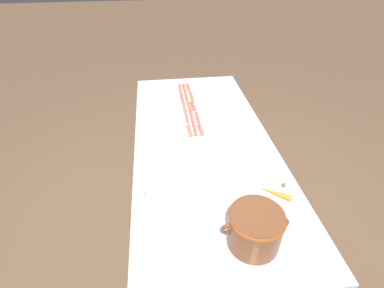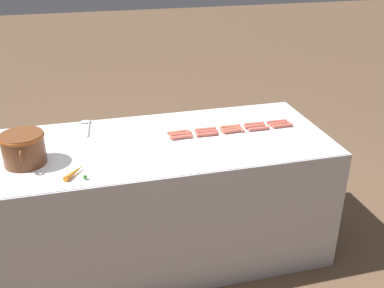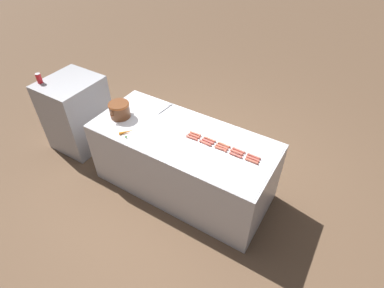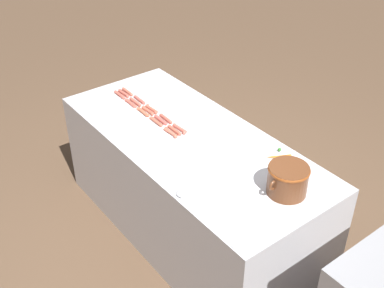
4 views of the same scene
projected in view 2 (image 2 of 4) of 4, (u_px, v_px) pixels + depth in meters
name	position (u px, v px, depth m)	size (l,w,h in m)	color
ground_plane	(166.00, 248.00, 3.12)	(20.00, 20.00, 0.00)	brown
griddle_counter	(164.00, 198.00, 2.94)	(0.90, 2.07, 0.83)	#BCBCC1
hot_dog_0	(282.00, 126.00, 2.94)	(0.03, 0.15, 0.02)	#C25E49
hot_dog_1	(259.00, 129.00, 2.90)	(0.03, 0.15, 0.02)	#BF5A4E
hot_dog_2	(233.00, 131.00, 2.86)	(0.03, 0.15, 0.02)	#C15B47
hot_dog_3	(207.00, 134.00, 2.82)	(0.03, 0.15, 0.02)	#C45B4A
hot_dog_4	(181.00, 137.00, 2.78)	(0.03, 0.15, 0.02)	#CB5E4E
hot_dog_5	(279.00, 124.00, 2.97)	(0.03, 0.15, 0.02)	#C35B4C
hot_dog_6	(255.00, 126.00, 2.93)	(0.02, 0.15, 0.02)	#C8604E
hot_dog_7	(231.00, 129.00, 2.89)	(0.03, 0.15, 0.02)	#C25F4A
hot_dog_8	(207.00, 132.00, 2.85)	(0.03, 0.15, 0.02)	#CC5A51
hot_dog_9	(181.00, 134.00, 2.81)	(0.03, 0.15, 0.02)	#C75C47
hot_dog_10	(277.00, 122.00, 3.00)	(0.03, 0.15, 0.02)	#C65B4B
hot_dog_11	(254.00, 124.00, 2.96)	(0.03, 0.15, 0.02)	#CC5C4C
hot_dog_12	(230.00, 127.00, 2.92)	(0.03, 0.15, 0.02)	#CC6749
hot_dog_13	(205.00, 129.00, 2.89)	(0.03, 0.15, 0.02)	#C0604A
hot_dog_14	(178.00, 132.00, 2.85)	(0.03, 0.15, 0.02)	#CC6750
bean_pot	(23.00, 147.00, 2.45)	(0.30, 0.24, 0.18)	brown
serving_spoon	(87.00, 124.00, 2.97)	(0.27, 0.07, 0.02)	#B7B7BC
carrot	(75.00, 172.00, 2.37)	(0.16, 0.13, 0.03)	orange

